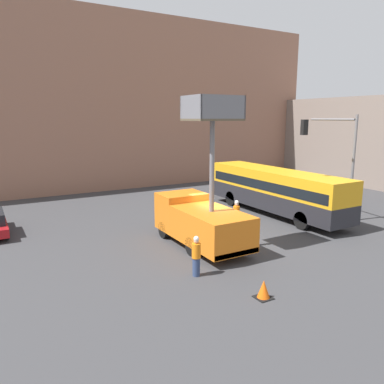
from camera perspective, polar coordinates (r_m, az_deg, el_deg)
name	(u,v)px	position (r m, az deg, el deg)	size (l,w,h in m)	color
ground_plane	(219,239)	(21.09, 4.07, -7.11)	(120.00, 120.00, 0.00)	#38383A
building_backdrop_far	(100,104)	(39.93, -13.84, 12.91)	(44.00, 10.00, 16.02)	#936651
utility_truck	(201,217)	(19.55, 1.32, -3.89)	(2.52, 6.30, 7.64)	orange
city_bus	(275,188)	(26.55, 12.61, 0.57)	(2.55, 11.71, 3.10)	#232328
traffic_light_pole	(337,151)	(24.95, 21.26, 5.85)	(4.04, 3.78, 6.83)	slate
road_worker_near_truck	(196,256)	(16.04, 0.65, -9.76)	(0.38, 0.38, 1.77)	navy
road_worker_directing	(236,216)	(22.20, 6.78, -3.64)	(0.38, 0.38, 1.90)	navy
traffic_cone_near_truck	(264,290)	(14.66, 10.85, -14.42)	(0.62, 0.62, 0.70)	black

